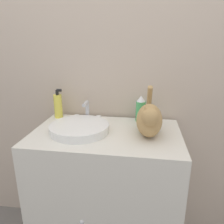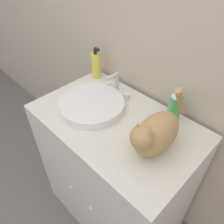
# 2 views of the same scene
# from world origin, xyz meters

# --- Properties ---
(wall_back) EXTENTS (6.00, 0.05, 2.50)m
(wall_back) POSITION_xyz_m (0.00, 0.56, 1.25)
(wall_back) COLOR #C6B29E
(wall_back) RESTS_ON ground_plane
(vanity_cabinet) EXTENTS (0.82, 0.53, 0.87)m
(vanity_cabinet) POSITION_xyz_m (0.00, 0.26, 0.44)
(vanity_cabinet) COLOR silver
(vanity_cabinet) RESTS_ON ground_plane
(sink_basin) EXTENTS (0.33, 0.33, 0.04)m
(sink_basin) POSITION_xyz_m (-0.15, 0.24, 0.89)
(sink_basin) COLOR white
(sink_basin) RESTS_ON vanity_cabinet
(faucet) EXTENTS (0.18, 0.09, 0.13)m
(faucet) POSITION_xyz_m (-0.15, 0.41, 0.93)
(faucet) COLOR silver
(faucet) RESTS_ON vanity_cabinet
(cat) EXTENTS (0.14, 0.35, 0.25)m
(cat) POSITION_xyz_m (0.23, 0.24, 0.97)
(cat) COLOR tan
(cat) RESTS_ON vanity_cabinet
(soap_bottle) EXTENTS (0.06, 0.05, 0.19)m
(soap_bottle) POSITION_xyz_m (-0.35, 0.45, 0.95)
(soap_bottle) COLOR #EADB4C
(soap_bottle) RESTS_ON vanity_cabinet
(spray_bottle) EXTENTS (0.06, 0.06, 0.16)m
(spray_bottle) POSITION_xyz_m (0.18, 0.46, 0.95)
(spray_bottle) COLOR #4CB266
(spray_bottle) RESTS_ON vanity_cabinet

